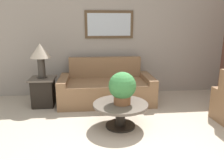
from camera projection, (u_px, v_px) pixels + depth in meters
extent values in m
cube|color=gray|center=(118.00, 39.00, 5.07)|extent=(7.17, 0.06, 2.60)
cube|color=#4C3823|center=(109.00, 25.00, 4.93)|extent=(1.10, 0.03, 0.61)
cube|color=#B2BCC6|center=(109.00, 25.00, 4.91)|extent=(0.98, 0.01, 0.49)
cube|color=brown|center=(107.00, 92.00, 4.64)|extent=(1.60, 0.97, 0.46)
cube|color=brown|center=(105.00, 67.00, 4.92)|extent=(1.60, 0.16, 0.45)
cube|color=brown|center=(64.00, 91.00, 4.55)|extent=(0.18, 0.97, 0.56)
cube|color=brown|center=(147.00, 88.00, 4.72)|extent=(0.18, 0.97, 0.56)
cylinder|color=black|center=(120.00, 125.00, 3.59)|extent=(0.48, 0.48, 0.03)
cylinder|color=black|center=(120.00, 115.00, 3.54)|extent=(0.16, 0.16, 0.33)
cylinder|color=brown|center=(121.00, 104.00, 3.50)|extent=(0.88, 0.88, 0.04)
cube|color=black|center=(44.00, 93.00, 4.44)|extent=(0.42, 0.42, 0.55)
cube|color=brown|center=(42.00, 79.00, 4.37)|extent=(0.49, 0.49, 0.03)
cylinder|color=#2D2823|center=(42.00, 77.00, 4.36)|extent=(0.20, 0.20, 0.02)
cylinder|color=#2D2823|center=(41.00, 67.00, 4.31)|extent=(0.14, 0.14, 0.39)
cone|color=gray|center=(40.00, 51.00, 4.23)|extent=(0.42, 0.42, 0.28)
cylinder|color=brown|center=(122.00, 100.00, 3.46)|extent=(0.27, 0.27, 0.14)
sphere|color=#387A3D|center=(122.00, 86.00, 3.40)|extent=(0.43, 0.43, 0.43)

